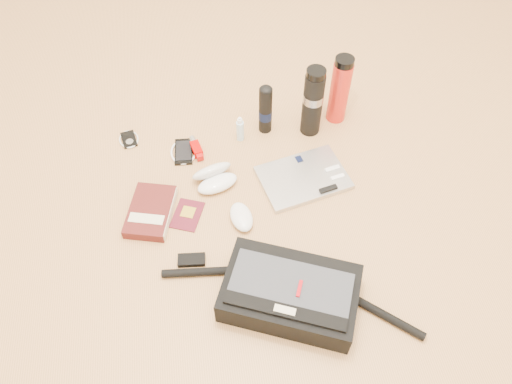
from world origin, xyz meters
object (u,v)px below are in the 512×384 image
laptop (304,178)px  thermos_black (313,102)px  book (151,212)px  messenger_bag (289,293)px  thermos_red (340,90)px

laptop → thermos_black: size_ratio=1.18×
book → thermos_black: thermos_black is taller
messenger_bag → thermos_black: size_ratio=2.57×
laptop → thermos_red: thermos_red is taller
laptop → thermos_black: bearing=60.2°
laptop → book: book is taller
thermos_black → thermos_red: 0.13m
thermos_black → thermos_red: thermos_black is taller
messenger_bag → thermos_red: bearing=89.3°
laptop → thermos_red: (0.19, 0.30, 0.13)m
messenger_bag → book: 0.56m
messenger_bag → laptop: messenger_bag is taller
messenger_bag → thermos_red: (0.34, 0.75, 0.09)m
book → laptop: bearing=23.1°
messenger_bag → book: (-0.40, 0.38, -0.03)m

